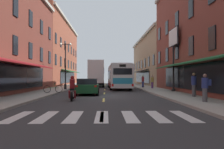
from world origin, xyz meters
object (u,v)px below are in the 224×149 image
(motorcycle_rider, at_px, (72,90))
(street_lamp_twin, at_px, (65,64))
(transit_bus, at_px, (119,76))
(billboard_sign, at_px, (173,43))
(sedan_near, at_px, (97,82))
(box_truck, at_px, (96,74))
(pedestrian_mid, at_px, (194,84))
(pedestrian_rear, at_px, (143,81))
(sedan_mid, at_px, (88,86))
(pedestrian_near, at_px, (205,87))
(pedestrian_far, at_px, (152,82))
(bicycle_near, at_px, (53,89))

(motorcycle_rider, xyz_separation_m, street_lamp_twin, (-2.55, 11.72, 2.47))
(transit_bus, distance_m, motorcycle_rider, 15.68)
(billboard_sign, bearing_deg, transit_bus, 124.90)
(transit_bus, distance_m, sedan_near, 15.57)
(box_truck, xyz_separation_m, motorcycle_rider, (-0.70, -21.82, -1.43))
(pedestrian_mid, bearing_deg, pedestrian_rear, 64.24)
(sedan_mid, xyz_separation_m, pedestrian_mid, (8.06, -4.24, 0.31))
(box_truck, relative_size, pedestrian_rear, 4.63)
(sedan_near, xyz_separation_m, pedestrian_mid, (8.27, -29.17, 0.33))
(box_truck, bearing_deg, pedestrian_near, -73.28)
(billboard_sign, distance_m, pedestrian_mid, 7.74)
(transit_bus, bearing_deg, billboard_sign, -55.10)
(pedestrian_far, bearing_deg, transit_bus, -22.88)
(street_lamp_twin, bearing_deg, sedan_mid, -63.61)
(pedestrian_near, height_order, pedestrian_mid, pedestrian_mid)
(bicycle_near, relative_size, pedestrian_rear, 0.98)
(sedan_near, distance_m, motorcycle_rider, 30.27)
(sedan_mid, xyz_separation_m, bicycle_near, (-3.22, 0.39, -0.22))
(billboard_sign, relative_size, sedan_near, 1.49)
(box_truck, xyz_separation_m, sedan_near, (-0.30, 8.45, -1.43))
(transit_bus, bearing_deg, box_truck, 116.06)
(box_truck, bearing_deg, billboard_sign, -59.08)
(sedan_mid, bearing_deg, motorcycle_rider, -96.50)
(bicycle_near, distance_m, pedestrian_rear, 15.01)
(sedan_near, distance_m, pedestrian_far, 18.15)
(pedestrian_far, xyz_separation_m, pedestrian_rear, (-0.73, 2.93, 0.05))
(transit_bus, bearing_deg, sedan_mid, -108.89)
(pedestrian_rear, bearing_deg, sedan_near, -146.18)
(bicycle_near, distance_m, street_lamp_twin, 6.55)
(pedestrian_mid, bearing_deg, sedan_mid, 122.20)
(sedan_mid, distance_m, bicycle_near, 3.25)
(bicycle_near, xyz_separation_m, pedestrian_rear, (10.10, 11.09, 0.53))
(bicycle_near, xyz_separation_m, street_lamp_twin, (0.06, 5.98, 2.67))
(bicycle_near, bearing_deg, pedestrian_far, 37.01)
(box_truck, distance_m, bicycle_near, 16.51)
(box_truck, distance_m, motorcycle_rider, 21.88)
(box_truck, relative_size, sedan_near, 1.86)
(sedan_near, height_order, bicycle_near, sedan_near)
(pedestrian_rear, bearing_deg, street_lamp_twin, -57.02)
(sedan_mid, relative_size, motorcycle_rider, 2.32)
(transit_bus, xyz_separation_m, pedestrian_near, (4.00, -17.52, -0.68))
(pedestrian_far, height_order, pedestrian_rear, pedestrian_rear)
(street_lamp_twin, bearing_deg, pedestrian_far, 11.46)
(billboard_sign, height_order, motorcycle_rider, billboard_sign)
(pedestrian_rear, bearing_deg, sedan_mid, -24.93)
(pedestrian_mid, xyz_separation_m, pedestrian_rear, (-1.17, 15.72, -0.01))
(pedestrian_far, bearing_deg, sedan_mid, 41.76)
(billboard_sign, bearing_deg, motorcycle_rider, -139.84)
(transit_bus, relative_size, bicycle_near, 6.81)
(transit_bus, bearing_deg, sedan_near, 103.27)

